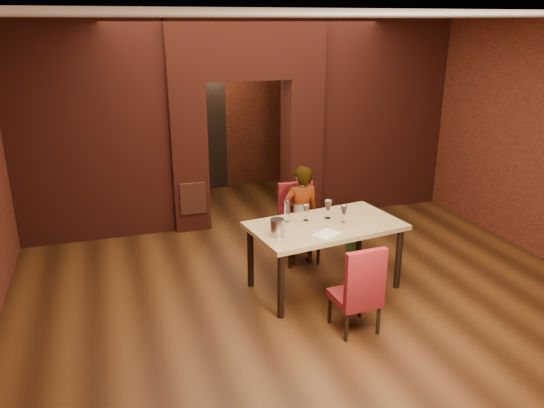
{
  "coord_description": "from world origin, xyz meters",
  "views": [
    {
      "loc": [
        -2.19,
        -6.08,
        3.15
      ],
      "look_at": [
        -0.21,
        0.0,
        0.94
      ],
      "focal_mm": 35.0,
      "sensor_mm": 36.0,
      "label": 1
    }
  ],
  "objects": [
    {
      "name": "lintel",
      "position": [
        0.0,
        2.0,
        2.75
      ],
      "size": [
        2.45,
        0.55,
        0.9
      ],
      "primitive_type": "cube",
      "color": "maroon",
      "rests_on": "ground"
    },
    {
      "name": "wall_right",
      "position": [
        3.5,
        0.0,
        1.6
      ],
      "size": [
        0.04,
        8.0,
        3.2
      ],
      "primitive_type": "cube",
      "color": "maroon",
      "rests_on": "ground"
    },
    {
      "name": "person_seated",
      "position": [
        0.23,
        0.12,
        0.69
      ],
      "size": [
        0.51,
        0.34,
        1.38
      ],
      "primitive_type": "imported",
      "rotation": [
        0.0,
        0.0,
        3.12
      ],
      "color": "beige",
      "rests_on": "ground"
    },
    {
      "name": "water_bottle",
      "position": [
        -0.16,
        -0.41,
        0.99
      ],
      "size": [
        0.07,
        0.07,
        0.28
      ],
      "primitive_type": "cylinder",
      "color": "white",
      "rests_on": "dining_table"
    },
    {
      "name": "chair_near",
      "position": [
        0.19,
        -1.6,
        0.5
      ],
      "size": [
        0.48,
        0.48,
        0.99
      ],
      "primitive_type": "cube",
      "rotation": [
        0.0,
        0.0,
        3.2
      ],
      "color": "maroon",
      "rests_on": "ground"
    },
    {
      "name": "potted_plant",
      "position": [
        1.12,
        0.31,
        0.2
      ],
      "size": [
        0.41,
        0.37,
        0.39
      ],
      "primitive_type": "imported",
      "rotation": [
        0.0,
        0.0,
        0.22
      ],
      "color": "#376E2E",
      "rests_on": "ground"
    },
    {
      "name": "wing_wall_left",
      "position": [
        -2.36,
        2.0,
        1.6
      ],
      "size": [
        2.28,
        0.35,
        3.2
      ],
      "primitive_type": "cube",
      "color": "maroon",
      "rests_on": "ground"
    },
    {
      "name": "wine_glass_a",
      "position": [
        0.08,
        -0.45,
        0.94
      ],
      "size": [
        0.08,
        0.08,
        0.2
      ],
      "primitive_type": null,
      "color": "white",
      "rests_on": "dining_table"
    },
    {
      "name": "rear_door",
      "position": [
        -0.4,
        3.94,
        1.05
      ],
      "size": [
        0.9,
        0.08,
        2.1
      ],
      "primitive_type": "cube",
      "color": "black",
      "rests_on": "ground"
    },
    {
      "name": "ceiling",
      "position": [
        0.0,
        0.0,
        3.2
      ],
      "size": [
        7.0,
        8.0,
        0.04
      ],
      "primitive_type": "cube",
      "color": "silver",
      "rests_on": "ground"
    },
    {
      "name": "wine_bucket",
      "position": [
        -0.41,
        -0.8,
        0.94
      ],
      "size": [
        0.16,
        0.16,
        0.2
      ],
      "primitive_type": "cylinder",
      "color": "#ABABB2",
      "rests_on": "dining_table"
    },
    {
      "name": "chair_far",
      "position": [
        0.25,
        0.2,
        0.53
      ],
      "size": [
        0.5,
        0.5,
        1.07
      ],
      "primitive_type": "cube",
      "rotation": [
        0.0,
        0.0,
        -0.04
      ],
      "color": "maroon",
      "rests_on": "ground"
    },
    {
      "name": "tasting_sheet",
      "position": [
        0.14,
        -0.93,
        0.85
      ],
      "size": [
        0.37,
        0.34,
        0.0
      ],
      "primitive_type": "cube",
      "rotation": [
        0.0,
        0.0,
        0.53
      ],
      "color": "silver",
      "rests_on": "dining_table"
    },
    {
      "name": "dining_table",
      "position": [
        0.26,
        -0.62,
        0.42
      ],
      "size": [
        1.92,
        1.25,
        0.84
      ],
      "primitive_type": "cube",
      "rotation": [
        0.0,
        0.0,
        0.14
      ],
      "color": "tan",
      "rests_on": "ground"
    },
    {
      "name": "pillar_left",
      "position": [
        -0.95,
        2.0,
        1.15
      ],
      "size": [
        0.55,
        0.55,
        2.3
      ],
      "primitive_type": "cube",
      "color": "maroon",
      "rests_on": "ground"
    },
    {
      "name": "wall_front",
      "position": [
        0.0,
        -4.0,
        1.6
      ],
      "size": [
        7.0,
        0.04,
        3.2
      ],
      "primitive_type": "cube",
      "color": "maroon",
      "rests_on": "ground"
    },
    {
      "name": "wine_glass_c",
      "position": [
        0.48,
        -0.65,
        0.95
      ],
      "size": [
        0.09,
        0.09,
        0.22
      ],
      "primitive_type": null,
      "color": "white",
      "rests_on": "dining_table"
    },
    {
      "name": "wall_back",
      "position": [
        0.0,
        4.0,
        1.6
      ],
      "size": [
        7.0,
        0.04,
        3.2
      ],
      "primitive_type": "cube",
      "color": "maroon",
      "rests_on": "ground"
    },
    {
      "name": "floor",
      "position": [
        0.0,
        0.0,
        0.0
      ],
      "size": [
        8.0,
        8.0,
        0.0
      ],
      "primitive_type": "plane",
      "color": "#452611",
      "rests_on": "ground"
    },
    {
      "name": "rear_door_frame",
      "position": [
        -0.4,
        3.9,
        1.05
      ],
      "size": [
        1.02,
        0.04,
        2.22
      ],
      "primitive_type": "cube",
      "color": "black",
      "rests_on": "ground"
    },
    {
      "name": "wing_wall_right",
      "position": [
        2.36,
        2.0,
        1.6
      ],
      "size": [
        2.28,
        0.35,
        3.2
      ],
      "primitive_type": "cube",
      "color": "maroon",
      "rests_on": "ground"
    },
    {
      "name": "pillar_right",
      "position": [
        0.95,
        2.0,
        1.15
      ],
      "size": [
        0.55,
        0.55,
        2.3
      ],
      "primitive_type": "cube",
      "color": "maroon",
      "rests_on": "ground"
    },
    {
      "name": "vent_panel",
      "position": [
        -0.95,
        1.71,
        0.55
      ],
      "size": [
        0.4,
        0.03,
        0.5
      ],
      "primitive_type": "cube",
      "color": "brown",
      "rests_on": "ground"
    },
    {
      "name": "wine_glass_b",
      "position": [
        0.36,
        -0.46,
        0.96
      ],
      "size": [
        0.09,
        0.09,
        0.23
      ],
      "primitive_type": null,
      "color": "white",
      "rests_on": "dining_table"
    }
  ]
}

